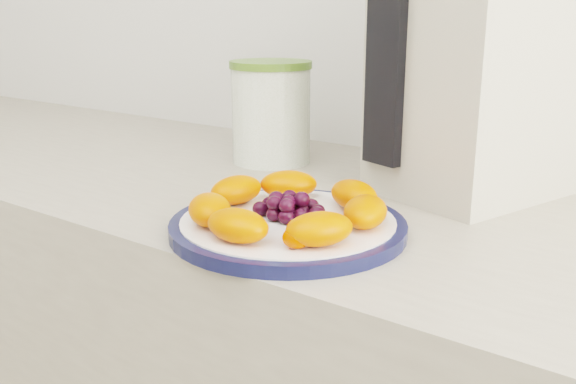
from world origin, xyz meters
The scene contains 7 objects.
plate_rim centered at (0.02, 1.03, 0.91)m, with size 0.28×0.28×0.01m, color #12173D.
plate_face centered at (0.02, 1.03, 0.91)m, with size 0.25×0.25×0.02m, color white.
canister centered at (-0.22, 1.30, 0.98)m, with size 0.13×0.13×0.16m, color #49691E.
canister_lid centered at (-0.22, 1.30, 1.06)m, with size 0.14×0.14×0.01m, color #54762C.
appliance_body centered at (0.13, 1.34, 1.07)m, with size 0.20×0.28×0.35m, color #BCB6A2.
appliance_panel centered at (0.03, 1.22, 1.08)m, with size 0.06×0.02×0.26m, color black.
fruit_plate centered at (0.02, 1.02, 0.93)m, with size 0.24×0.23×0.04m.
Camera 1 is at (0.44, 0.45, 1.15)m, focal length 40.00 mm.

